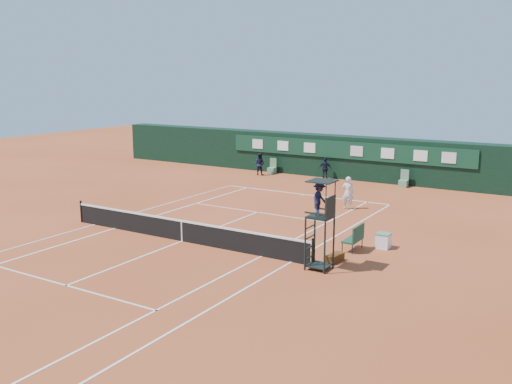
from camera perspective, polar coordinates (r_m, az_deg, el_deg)
ground at (r=25.54m, az=-7.40°, el=-4.90°), size 90.00×90.00×0.00m
court_lines at (r=25.54m, az=-7.40°, el=-4.89°), size 11.05×23.85×0.01m
tennis_net at (r=25.41m, az=-7.43°, el=-3.80°), size 12.90×0.10×1.10m
back_wall at (r=41.17m, az=9.16°, el=3.47°), size 40.00×1.65×3.00m
linesman_chair_left at (r=42.64m, az=1.61°, el=2.27°), size 0.55×0.50×1.15m
linesman_chair_right at (r=38.70m, az=14.54°, el=0.95°), size 0.55×0.50×1.15m
umpire_chair at (r=21.27m, az=6.43°, el=-1.38°), size 0.96×0.95×3.42m
player_bench at (r=24.21m, az=9.88°, el=-4.44°), size 0.56×1.20×1.10m
tennis_bag at (r=22.76m, az=7.87°, el=-6.56°), size 0.51×0.91×0.32m
cooler at (r=24.88m, az=12.62°, el=-4.76°), size 0.57×0.57×0.65m
tennis_ball at (r=30.57m, az=8.30°, el=-2.11°), size 0.08×0.08×0.08m
player at (r=31.59m, az=9.17°, el=-0.08°), size 0.75×0.59×1.81m
ball_kid_left at (r=41.94m, az=0.37°, el=2.81°), size 0.84×0.68×1.64m
ball_kid_right at (r=40.57m, az=6.95°, el=2.35°), size 0.93×0.48×1.52m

